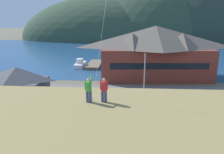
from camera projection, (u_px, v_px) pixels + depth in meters
ground_plane at (105, 124)px, 24.79m from camera, size 600.00×600.00×0.00m
parking_lot_pad at (109, 107)px, 29.61m from camera, size 40.00×20.00×0.10m
bay_water at (120, 51)px, 82.75m from camera, size 360.00×84.00×0.03m
far_hill_west_ridge at (108, 39)px, 137.16m from camera, size 105.81×60.78×50.83m
far_hill_east_peak at (153, 38)px, 140.41m from camera, size 116.94×49.14×59.11m
far_hill_center_saddle at (160, 39)px, 135.95m from camera, size 82.45×64.64×74.35m
far_hill_far_shoulder at (213, 40)px, 129.49m from camera, size 99.46×57.65×85.92m
harbor_lodge at (155, 51)px, 43.23m from camera, size 22.68×11.70×10.22m
storage_shed_near_lot at (18, 84)px, 31.26m from camera, size 8.23×5.96×4.97m
wharf_dock at (95, 64)px, 56.05m from camera, size 3.20×10.57×0.70m
moored_boat_wharfside at (80, 64)px, 54.37m from camera, size 2.07×6.39×2.16m
moored_boat_outer_mooring at (108, 65)px, 53.77m from camera, size 2.41×7.24×2.16m
parked_car_back_row_right at (74, 109)px, 26.20m from camera, size 4.30×2.26×1.82m
parked_car_lone_by_shed at (118, 114)px, 24.91m from camera, size 4.29×2.24×1.82m
parked_car_corner_spot at (196, 98)px, 30.01m from camera, size 4.21×2.08×1.82m
parked_car_mid_row_far at (212, 119)px, 23.64m from camera, size 4.34×2.33×1.82m
parked_car_mid_row_near at (65, 96)px, 30.83m from camera, size 4.22×2.10×1.82m
parked_car_mid_row_center at (160, 97)px, 30.29m from camera, size 4.32×2.30×1.82m
parked_car_front_row_silver at (164, 116)px, 24.29m from camera, size 4.26×2.16×1.82m
parking_light_pole at (145, 71)px, 33.74m from camera, size 0.24×0.78×6.25m
person_kite_flyer at (89, 89)px, 15.41m from camera, size 0.52×0.68×1.86m
person_companion at (104, 89)px, 15.44m from camera, size 0.55×0.40×1.74m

